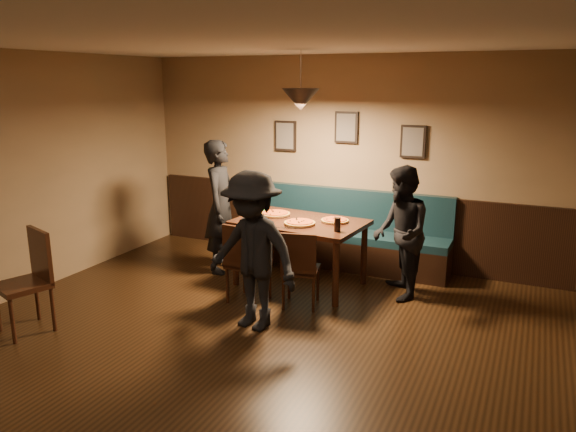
% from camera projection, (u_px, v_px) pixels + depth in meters
% --- Properties ---
extents(floor, '(7.00, 7.00, 0.00)m').
position_uv_depth(floor, '(211.00, 375.00, 4.71)').
color(floor, black).
rests_on(floor, ground).
extents(ceiling, '(7.00, 7.00, 0.00)m').
position_uv_depth(ceiling, '(198.00, 33.00, 4.03)').
color(ceiling, silver).
rests_on(ceiling, ground).
extents(wall_back, '(6.00, 0.00, 6.00)m').
position_uv_depth(wall_back, '(346.00, 160.00, 7.46)').
color(wall_back, '#8C704F').
rests_on(wall_back, ground).
extents(wainscot, '(5.88, 0.06, 1.00)m').
position_uv_depth(wainscot, '(344.00, 225.00, 7.65)').
color(wainscot, black).
rests_on(wainscot, ground).
extents(booth_bench, '(3.00, 0.60, 1.00)m').
position_uv_depth(booth_bench, '(337.00, 229.00, 7.41)').
color(booth_bench, '#0F232D').
rests_on(booth_bench, ground).
extents(picture_left, '(0.32, 0.04, 0.42)m').
position_uv_depth(picture_left, '(286.00, 136.00, 7.72)').
color(picture_left, black).
rests_on(picture_left, wall_back).
extents(picture_center, '(0.32, 0.04, 0.42)m').
position_uv_depth(picture_center, '(346.00, 127.00, 7.32)').
color(picture_center, black).
rests_on(picture_center, wall_back).
extents(picture_right, '(0.32, 0.04, 0.42)m').
position_uv_depth(picture_right, '(413.00, 142.00, 7.00)').
color(picture_right, black).
rests_on(picture_right, wall_back).
extents(pendant_lamp, '(0.44, 0.44, 0.25)m').
position_uv_depth(pendant_lamp, '(301.00, 99.00, 6.27)').
color(pendant_lamp, black).
rests_on(pendant_lamp, ceiling).
extents(dining_table, '(1.60, 1.11, 0.81)m').
position_uv_depth(dining_table, '(300.00, 253.00, 6.72)').
color(dining_table, black).
rests_on(dining_table, floor).
extents(chair_near_left, '(0.44, 0.44, 0.93)m').
position_uv_depth(chair_near_left, '(248.00, 262.00, 6.19)').
color(chair_near_left, black).
rests_on(chair_near_left, floor).
extents(chair_near_right, '(0.47, 0.47, 0.88)m').
position_uv_depth(chair_near_right, '(301.00, 268.00, 6.07)').
color(chair_near_right, black).
rests_on(chair_near_right, floor).
extents(diner_left, '(0.53, 0.70, 1.73)m').
position_uv_depth(diner_left, '(221.00, 207.00, 7.11)').
color(diner_left, black).
rests_on(diner_left, floor).
extents(diner_right, '(0.84, 0.92, 1.54)m').
position_uv_depth(diner_right, '(401.00, 233.00, 6.24)').
color(diner_right, black).
rests_on(diner_right, floor).
extents(diner_front, '(1.13, 0.77, 1.62)m').
position_uv_depth(diner_front, '(252.00, 251.00, 5.45)').
color(diner_front, black).
rests_on(diner_front, floor).
extents(pizza_a, '(0.46, 0.46, 0.04)m').
position_uv_depth(pizza_a, '(275.00, 214.00, 6.87)').
color(pizza_a, orange).
rests_on(pizza_a, dining_table).
extents(pizza_b, '(0.49, 0.49, 0.04)m').
position_uv_depth(pizza_b, '(300.00, 223.00, 6.43)').
color(pizza_b, gold).
rests_on(pizza_b, dining_table).
extents(pizza_c, '(0.34, 0.34, 0.04)m').
position_uv_depth(pizza_c, '(335.00, 220.00, 6.56)').
color(pizza_c, gold).
rests_on(pizza_c, dining_table).
extents(soda_glass, '(0.09, 0.09, 0.16)m').
position_uv_depth(soda_glass, '(337.00, 224.00, 6.14)').
color(soda_glass, black).
rests_on(soda_glass, dining_table).
extents(tabasco_bottle, '(0.03, 0.03, 0.11)m').
position_uv_depth(tabasco_bottle, '(339.00, 222.00, 6.34)').
color(tabasco_bottle, '#9F050E').
rests_on(tabasco_bottle, dining_table).
extents(napkin_a, '(0.17, 0.17, 0.01)m').
position_uv_depth(napkin_a, '(264.00, 211.00, 7.09)').
color(napkin_a, '#207A34').
rests_on(napkin_a, dining_table).
extents(napkin_b, '(0.15, 0.15, 0.01)m').
position_uv_depth(napkin_b, '(252.00, 221.00, 6.60)').
color(napkin_b, '#1F742F').
rests_on(napkin_b, dining_table).
extents(cutlery_set, '(0.17, 0.07, 0.00)m').
position_uv_depth(cutlery_set, '(284.00, 228.00, 6.29)').
color(cutlery_set, silver).
rests_on(cutlery_set, dining_table).
extents(cafe_chair_far, '(0.58, 0.58, 1.03)m').
position_uv_depth(cafe_chair_far, '(22.00, 283.00, 5.41)').
color(cafe_chair_far, black).
rests_on(cafe_chair_far, floor).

